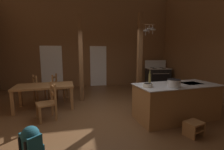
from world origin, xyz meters
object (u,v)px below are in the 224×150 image
Objects in this scene: kitchen_island at (176,101)px; ladderback_chair_near_window at (48,102)px; mixing_bowl_on_counter at (148,85)px; ladderback_chair_by_post at (40,88)px; stove_range at (158,77)px; bottle_tall_on_counter at (150,78)px; step_stool at (194,127)px; ladderback_chair_at_table_end at (59,88)px; stockpot_on_counter at (174,83)px; dining_table at (45,88)px; backpack at (31,143)px.

ladderback_chair_near_window is (-3.27, 0.65, -0.01)m from kitchen_island.
kitchen_island is 1.02m from mixing_bowl_on_counter.
ladderback_chair_by_post is (-0.60, 1.72, 0.00)m from ladderback_chair_near_window.
bottle_tall_on_counter is at bearing -121.53° from stove_range.
step_stool is 1.21× the size of bottle_tall_on_counter.
ladderback_chair_at_table_end is at bearing 133.03° from mixing_bowl_on_counter.
bottle_tall_on_counter is at bearing 58.27° from mixing_bowl_on_counter.
kitchen_island is 5.97× the size of stockpot_on_counter.
stove_range is 5.55m from ladderback_chair_by_post.
stove_range is 0.75× the size of dining_table.
bottle_tall_on_counter reaches higher than ladderback_chair_near_window.
mixing_bowl_on_counter reaches higher than dining_table.
mixing_bowl_on_counter is at bearing -18.10° from ladderback_chair_near_window.
kitchen_island is 2.36× the size of ladderback_chair_by_post.
ladderback_chair_by_post is (-5.38, -1.38, -0.03)m from stove_range.
ladderback_chair_by_post is 4.50m from stockpot_on_counter.
stove_range reaches higher than stockpot_on_counter.
kitchen_island is 6.39× the size of bottle_tall_on_counter.
step_stool is (-0.14, -0.85, -0.28)m from kitchen_island.
kitchen_island is at bearing -18.66° from bottle_tall_on_counter.
ladderback_chair_near_window is 2.71× the size of bottle_tall_on_counter.
stockpot_on_counter is (3.23, -1.83, 0.37)m from dining_table.
ladderback_chair_by_post is 0.66m from ladderback_chair_at_table_end.
bottle_tall_on_counter is at bearing -9.28° from ladderback_chair_near_window.
bottle_tall_on_counter is (2.86, -1.32, 0.41)m from dining_table.
ladderback_chair_at_table_end is (0.06, 1.72, 0.00)m from ladderback_chair_near_window.
ladderback_chair_near_window reaches higher than backpack.
bottle_tall_on_counter is at bearing 25.12° from backpack.
dining_table is 2.97× the size of backpack.
backpack is at bearing -160.08° from mixing_bowl_on_counter.
mixing_bowl_on_counter is at bearing -32.36° from dining_table.
dining_table is (-3.52, 1.54, 0.19)m from kitchen_island.
mixing_bowl_on_counter is (-0.88, -0.13, 0.50)m from kitchen_island.
bottle_tall_on_counter reaches higher than mixing_bowl_on_counter.
bottle_tall_on_counter is (2.56, -2.15, 0.61)m from ladderback_chair_at_table_end.
step_stool is at bearing -99.56° from kitchen_island.
bottle_tall_on_counter reaches higher than ladderback_chair_at_table_end.
bottle_tall_on_counter is at bearing -40.05° from ladderback_chair_at_table_end.
stockpot_on_counter reaches higher than mixing_bowl_on_counter.
backpack is at bearing -83.72° from dining_table.
stove_range is 4.90m from step_stool.
kitchen_island reaches higher than dining_table.
step_stool is 4.93m from ladderback_chair_by_post.
mixing_bowl_on_counter is at bearing 135.48° from step_stool.
mixing_bowl_on_counter reaches higher than ladderback_chair_by_post.
ladderback_chair_at_table_end is 4.04× the size of mixing_bowl_on_counter.
ladderback_chair_near_window is (-4.78, -3.10, -0.03)m from stove_range.
bottle_tall_on_counter reaches higher than ladderback_chair_by_post.
ladderback_chair_by_post reaches higher than dining_table.
stove_range reaches higher than ladderback_chair_at_table_end.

